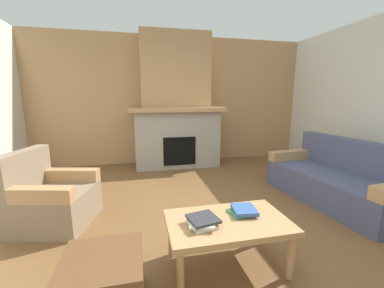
{
  "coord_description": "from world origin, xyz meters",
  "views": [
    {
      "loc": [
        -0.77,
        -2.33,
        1.42
      ],
      "look_at": [
        -0.04,
        0.95,
        0.77
      ],
      "focal_mm": 22.38,
      "sensor_mm": 36.0,
      "label": 1
    }
  ],
  "objects_px": {
    "couch": "(337,181)",
    "ottoman": "(104,285)",
    "fireplace": "(176,110)",
    "coffee_table": "(228,226)",
    "armchair": "(51,199)"
  },
  "relations": [
    {
      "from": "couch",
      "to": "ottoman",
      "type": "xyz_separation_m",
      "value": [
        -2.91,
        -1.16,
        -0.09
      ]
    },
    {
      "from": "couch",
      "to": "fireplace",
      "type": "bearing_deg",
      "value": 128.9
    },
    {
      "from": "fireplace",
      "to": "coffee_table",
      "type": "bearing_deg",
      "value": -91.49
    },
    {
      "from": "coffee_table",
      "to": "ottoman",
      "type": "xyz_separation_m",
      "value": [
        -0.96,
        -0.23,
        -0.18
      ]
    },
    {
      "from": "couch",
      "to": "ottoman",
      "type": "bearing_deg",
      "value": -158.32
    },
    {
      "from": "armchair",
      "to": "coffee_table",
      "type": "bearing_deg",
      "value": -33.43
    },
    {
      "from": "fireplace",
      "to": "coffee_table",
      "type": "height_order",
      "value": "fireplace"
    },
    {
      "from": "fireplace",
      "to": "couch",
      "type": "relative_size",
      "value": 1.44
    },
    {
      "from": "ottoman",
      "to": "coffee_table",
      "type": "bearing_deg",
      "value": 13.72
    },
    {
      "from": "fireplace",
      "to": "couch",
      "type": "xyz_separation_m",
      "value": [
        1.87,
        -2.32,
        -0.88
      ]
    },
    {
      "from": "couch",
      "to": "coffee_table",
      "type": "distance_m",
      "value": 2.17
    },
    {
      "from": "fireplace",
      "to": "armchair",
      "type": "height_order",
      "value": "fireplace"
    },
    {
      "from": "armchair",
      "to": "coffee_table",
      "type": "xyz_separation_m",
      "value": [
        1.69,
        -1.12,
        0.08
      ]
    },
    {
      "from": "fireplace",
      "to": "couch",
      "type": "height_order",
      "value": "fireplace"
    },
    {
      "from": "fireplace",
      "to": "ottoman",
      "type": "relative_size",
      "value": 5.19
    }
  ]
}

